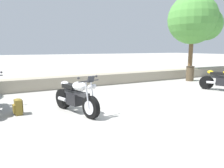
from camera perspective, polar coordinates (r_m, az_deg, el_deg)
The scene contains 7 objects.
ground_plane at distance 6.78m, azimuth 4.95°, elevation -6.89°, with size 120.00×120.00×0.00m, color #A3A099.
stone_wall at distance 10.98m, azimuth -8.64°, elevation 0.81°, with size 36.00×0.80×0.55m, color gray.
motorcycle_white_centre at distance 6.45m, azimuth -9.40°, elevation -3.38°, with size 0.89×2.03×1.18m.
motorcycle_yellow_far_right at distance 10.84m, azimuth 27.43°, elevation 0.86°, with size 1.05×1.96×1.18m.
rider_backpack at distance 6.84m, azimuth -23.52°, elevation -5.41°, with size 0.27×0.31×0.47m.
leafy_tree_mid_left at distance 15.69m, azimuth 21.10°, elevation 15.32°, with size 3.37×3.21×4.81m.
trash_bin at distance 13.46m, azimuth 19.83°, elevation 2.62°, with size 0.46×0.46×0.86m.
Camera 1 is at (-3.53, -5.47, 1.91)m, focal length 34.78 mm.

